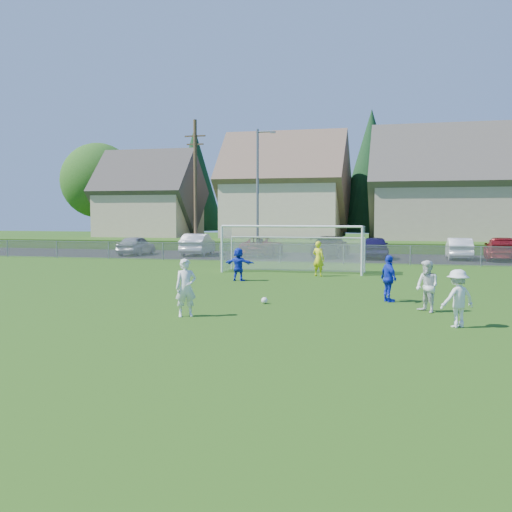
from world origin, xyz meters
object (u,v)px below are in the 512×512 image
Objects in this scene: player_white_b at (427,286)px; car_a at (136,245)px; player_blue_a at (389,279)px; soccer_goal at (294,241)px; car_f at (459,249)px; goalkeeper at (318,259)px; car_c at (262,247)px; car_d at (331,246)px; soccer_ball at (264,300)px; player_white_a at (186,288)px; car_g at (502,249)px; player_white_c at (458,298)px; car_e at (375,247)px; car_b at (198,244)px; player_blue_b at (239,264)px.

player_white_b reaches higher than car_a.
player_blue_a is 11.14m from soccer_goal.
player_blue_a reaches higher than car_f.
goalkeeper is at bearing 141.05° from car_a.
goalkeeper reaches higher than car_a.
car_a is at bearing 3.42° from car_c.
car_d is at bearing -175.75° from car_a.
player_blue_a is at bearing 19.89° from soccer_ball.
car_c is (-3.84, 25.28, -0.15)m from player_white_a.
player_blue_a is (-1.24, 1.99, 0.01)m from player_white_b.
soccer_goal reaches higher than car_g.
player_white_a is at bearing 117.29° from car_a.
soccer_ball is 0.14× the size of player_white_b.
car_c is at bearing 5.54° from car_g.
car_d is at bearing -17.66° from player_blue_a.
car_f is (23.17, 1.52, 0.00)m from car_a.
car_a is (-20.44, 21.94, -0.09)m from player_white_b.
goalkeeper is 13.43m from car_d.
car_a is at bearing -175.55° from player_white_b.
player_white_c is 15.90m from soccer_goal.
player_white_c is at bearing -29.94° from player_white_a.
player_blue_a is 21.90m from car_d.
car_e is (2.48, 22.25, 0.67)m from soccer_ball.
player_white_b is 27.88m from car_b.
player_white_a is 0.41× the size of car_a.
goalkeeper is 2.51m from soccer_goal.
goalkeeper is 0.36× the size of car_b.
player_white_c reaches higher than car_c.
goalkeeper reaches higher than car_b.
car_f is 2.69m from car_g.
car_d is (-1.09, 13.38, -0.11)m from goalkeeper.
player_blue_a is 25.55m from car_b.
car_g reaches higher than car_f.
player_white_c is at bearing -63.02° from soccer_goal.
car_d is 8.71m from car_f.
player_white_c is at bearing 129.67° from car_a.
player_white_c is at bearing -21.39° from player_white_b.
player_white_a is 1.10× the size of player_white_c.
player_blue_a is 0.39× the size of car_a.
soccer_goal is at bearing 95.70° from soccer_ball.
player_white_b reaches higher than soccer_ball.
player_white_c is 26.59m from car_d.
player_white_c is 32.23m from car_a.
soccer_goal reaches higher than goalkeeper.
player_blue_a is 8.59m from player_blue_b.
player_blue_b is (-6.92, 5.09, -0.06)m from player_blue_a.
player_white_a is at bearing 69.05° from car_f.
soccer_ball is 22.89m from car_d.
goalkeeper is 15.49m from car_f.
soccer_goal is (-6.47, 11.78, 0.81)m from player_white_b.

